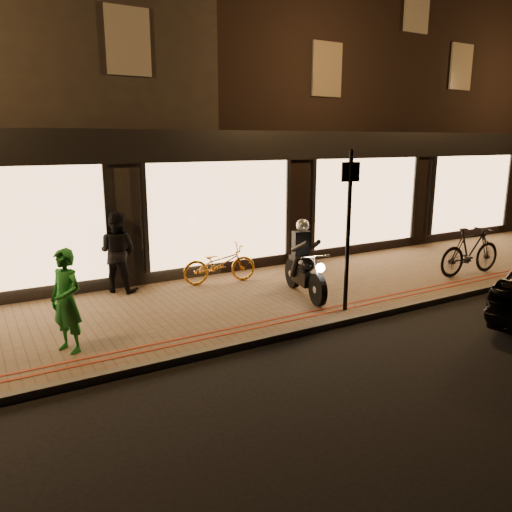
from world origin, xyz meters
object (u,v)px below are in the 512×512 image
Objects in this scene: sign_post at (348,223)px; person_green at (67,301)px; bicycle_gold at (220,264)px; motorcycle at (304,267)px.

sign_post is 5.01m from person_green.
bicycle_gold is 4.28m from person_green.
motorcycle is 1.57m from sign_post.
sign_post is at bearing 51.27° from person_green.
motorcycle is 4.77m from person_green.
person_green is (-4.74, -0.51, 0.18)m from motorcycle.
person_green reaches higher than motorcycle.
bicycle_gold is at bearing 90.16° from person_green.
sign_post reaches higher than motorcycle.
person_green is at bearing 129.93° from bicycle_gold.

